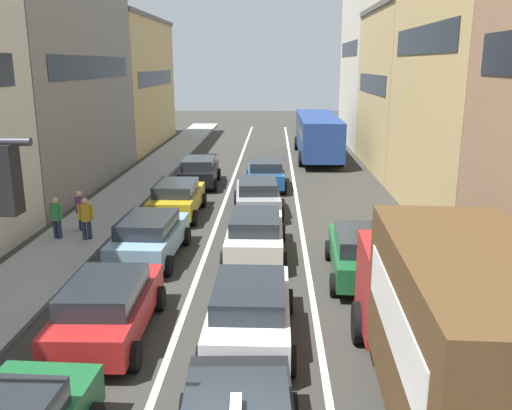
# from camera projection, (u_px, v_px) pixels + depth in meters

# --- Properties ---
(sidewalk_left) EXTENTS (2.60, 64.00, 0.14)m
(sidewalk_left) POSITION_uv_depth(u_px,v_px,m) (126.00, 193.00, 26.93)
(sidewalk_left) COLOR #959595
(sidewalk_left) RESTS_ON ground
(lane_stripe_left) EXTENTS (0.16, 60.00, 0.01)m
(lane_stripe_left) POSITION_uv_depth(u_px,v_px,m) (227.00, 195.00, 26.79)
(lane_stripe_left) COLOR silver
(lane_stripe_left) RESTS_ON ground
(lane_stripe_right) EXTENTS (0.16, 60.00, 0.01)m
(lane_stripe_right) POSITION_uv_depth(u_px,v_px,m) (296.00, 196.00, 26.67)
(lane_stripe_right) COLOR silver
(lane_stripe_right) RESTS_ON ground
(building_row_left) EXTENTS (7.20, 43.90, 11.40)m
(building_row_left) POSITION_uv_depth(u_px,v_px,m) (21.00, 81.00, 27.00)
(building_row_left) COLOR beige
(building_row_left) RESTS_ON ground
(building_row_right) EXTENTS (7.20, 43.90, 13.78)m
(building_row_right) POSITION_uv_depth(u_px,v_px,m) (463.00, 65.00, 26.90)
(building_row_right) COLOR beige
(building_row_right) RESTS_ON ground
(removalist_box_truck) EXTENTS (2.93, 7.78, 3.58)m
(removalist_box_truck) POSITION_uv_depth(u_px,v_px,m) (454.00, 324.00, 9.26)
(removalist_box_truck) COLOR #A51E1E
(removalist_box_truck) RESTS_ON ground
(sedan_centre_lane_second) EXTENTS (2.09, 4.31, 1.49)m
(sedan_centre_lane_second) POSITION_uv_depth(u_px,v_px,m) (250.00, 309.00, 12.53)
(sedan_centre_lane_second) COLOR silver
(sedan_centre_lane_second) RESTS_ON ground
(wagon_left_lane_second) EXTENTS (2.13, 4.33, 1.49)m
(wagon_left_lane_second) POSITION_uv_depth(u_px,v_px,m) (108.00, 306.00, 12.68)
(wagon_left_lane_second) COLOR #A51E1E
(wagon_left_lane_second) RESTS_ON ground
(hatchback_centre_lane_third) EXTENTS (2.06, 4.30, 1.49)m
(hatchback_centre_lane_third) POSITION_uv_depth(u_px,v_px,m) (255.00, 233.00, 18.16)
(hatchback_centre_lane_third) COLOR beige
(hatchback_centre_lane_third) RESTS_ON ground
(sedan_left_lane_third) EXTENTS (2.19, 4.36, 1.49)m
(sedan_left_lane_third) POSITION_uv_depth(u_px,v_px,m) (149.00, 236.00, 17.86)
(sedan_left_lane_third) COLOR #759EB7
(sedan_left_lane_third) RESTS_ON ground
(coupe_centre_lane_fourth) EXTENTS (2.27, 4.40, 1.49)m
(coupe_centre_lane_fourth) POSITION_uv_depth(u_px,v_px,m) (258.00, 195.00, 23.45)
(coupe_centre_lane_fourth) COLOR gray
(coupe_centre_lane_fourth) RESTS_ON ground
(sedan_left_lane_fourth) EXTENTS (2.07, 4.31, 1.49)m
(sedan_left_lane_fourth) POSITION_uv_depth(u_px,v_px,m) (177.00, 198.00, 22.99)
(sedan_left_lane_fourth) COLOR #B29319
(sedan_left_lane_fourth) RESTS_ON ground
(sedan_centre_lane_fifth) EXTENTS (2.15, 4.34, 1.49)m
(sedan_centre_lane_fifth) POSITION_uv_depth(u_px,v_px,m) (266.00, 173.00, 28.23)
(sedan_centre_lane_fifth) COLOR #194C8C
(sedan_centre_lane_fifth) RESTS_ON ground
(sedan_left_lane_fifth) EXTENTS (2.19, 4.37, 1.49)m
(sedan_left_lane_fifth) POSITION_uv_depth(u_px,v_px,m) (199.00, 171.00, 28.77)
(sedan_left_lane_fifth) COLOR black
(sedan_left_lane_fifth) RESTS_ON ground
(sedan_right_lane_behind_truck) EXTENTS (2.22, 4.38, 1.49)m
(sedan_right_lane_behind_truck) POSITION_uv_depth(u_px,v_px,m) (363.00, 252.00, 16.31)
(sedan_right_lane_behind_truck) COLOR #19592D
(sedan_right_lane_behind_truck) RESTS_ON ground
(bus_mid_queue_primary) EXTENTS (2.82, 10.51, 2.90)m
(bus_mid_queue_primary) POSITION_uv_depth(u_px,v_px,m) (318.00, 133.00, 36.88)
(bus_mid_queue_primary) COLOR navy
(bus_mid_queue_primary) RESTS_ON ground
(pedestrian_near_kerb) EXTENTS (0.51, 0.34, 1.66)m
(pedestrian_near_kerb) POSITION_uv_depth(u_px,v_px,m) (56.00, 217.00, 19.57)
(pedestrian_near_kerb) COLOR #262D47
(pedestrian_near_kerb) RESTS_ON ground
(pedestrian_mid_sidewalk) EXTENTS (0.53, 0.34, 1.66)m
(pedestrian_mid_sidewalk) POSITION_uv_depth(u_px,v_px,m) (86.00, 217.00, 19.47)
(pedestrian_mid_sidewalk) COLOR #262D47
(pedestrian_mid_sidewalk) RESTS_ON ground
(pedestrian_far_sidewalk) EXTENTS (0.34, 0.48, 1.66)m
(pedestrian_far_sidewalk) POSITION_uv_depth(u_px,v_px,m) (80.00, 209.00, 20.55)
(pedestrian_far_sidewalk) COLOR #262D47
(pedestrian_far_sidewalk) RESTS_ON ground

